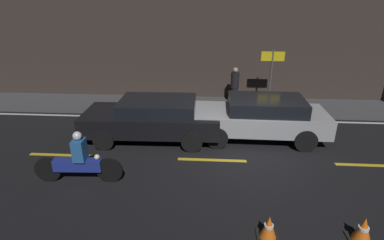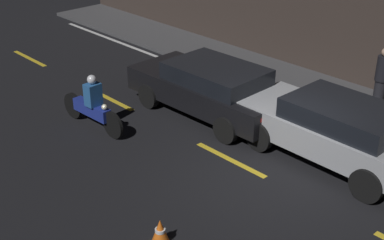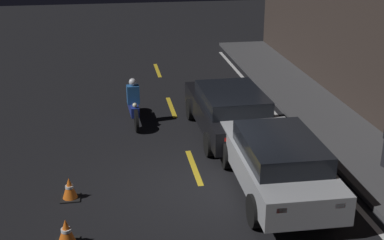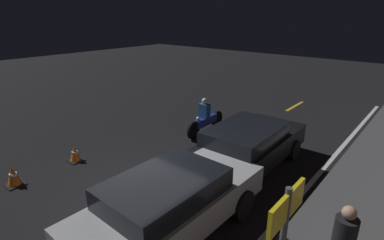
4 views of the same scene
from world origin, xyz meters
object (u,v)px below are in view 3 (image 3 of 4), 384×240
van_black (230,110)px  traffic_cone_near (70,189)px  motorcycle (133,104)px  traffic_cone_mid (66,232)px  hatchback_silver (277,161)px

van_black → traffic_cone_near: (3.06, -4.32, -0.49)m
van_black → traffic_cone_near: size_ratio=8.66×
motorcycle → traffic_cone_mid: (6.29, -1.64, -0.30)m
van_black → hatchback_silver: bearing=-177.0°
van_black → traffic_cone_near: bearing=124.1°
traffic_cone_near → traffic_cone_mid: size_ratio=0.93×
traffic_cone_near → traffic_cone_mid: (1.79, 0.03, 0.02)m
motorcycle → van_black: bearing=58.7°
traffic_cone_near → traffic_cone_mid: traffic_cone_mid is taller
hatchback_silver → motorcycle: bearing=31.1°
motorcycle → traffic_cone_near: (4.49, -1.67, -0.32)m
traffic_cone_near → van_black: bearing=125.3°
hatchback_silver → traffic_cone_mid: size_ratio=7.93×
van_black → hatchback_silver: 3.51m
motorcycle → traffic_cone_near: motorcycle is taller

